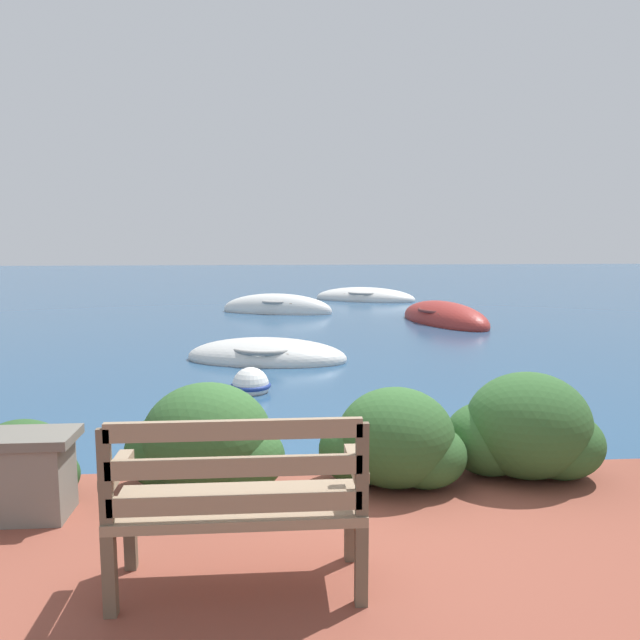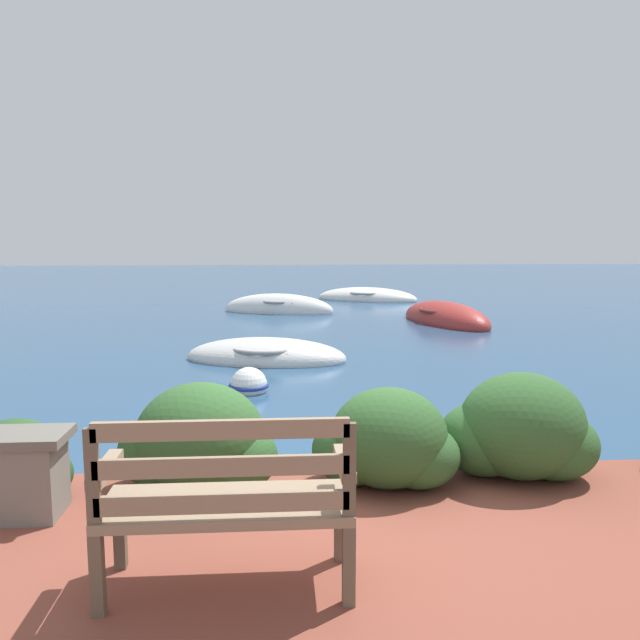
# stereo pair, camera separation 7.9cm
# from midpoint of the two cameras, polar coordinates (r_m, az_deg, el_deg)

# --- Properties ---
(ground_plane) EXTENTS (80.00, 80.00, 0.00)m
(ground_plane) POSITION_cam_midpoint_polar(r_m,az_deg,el_deg) (4.98, -0.70, -15.72)
(ground_plane) COLOR navy
(park_bench) EXTENTS (1.24, 0.48, 0.93)m
(park_bench) POSITION_cam_midpoint_polar(r_m,az_deg,el_deg) (3.19, -7.84, -15.88)
(park_bench) COLOR brown
(park_bench) RESTS_ON patio_terrace
(hedge_clump_left) EXTENTS (0.80, 0.58, 0.55)m
(hedge_clump_left) POSITION_cam_midpoint_polar(r_m,az_deg,el_deg) (4.74, -25.78, -11.82)
(hedge_clump_left) COLOR #284C23
(hedge_clump_left) RESTS_ON patio_terrace
(hedge_clump_centre) EXTENTS (1.12, 0.80, 0.76)m
(hedge_clump_centre) POSITION_cam_midpoint_polar(r_m,az_deg,el_deg) (4.47, -10.57, -11.08)
(hedge_clump_centre) COLOR #2D5628
(hedge_clump_centre) RESTS_ON patio_terrace
(hedge_clump_right) EXTENTS (1.04, 0.75, 0.71)m
(hedge_clump_right) POSITION_cam_midpoint_polar(r_m,az_deg,el_deg) (4.51, 6.61, -11.15)
(hedge_clump_right) COLOR #2D5628
(hedge_clump_right) RESTS_ON patio_terrace
(hedge_clump_far_right) EXTENTS (1.14, 0.82, 0.78)m
(hedge_clump_far_right) POSITION_cam_midpoint_polar(r_m,az_deg,el_deg) (4.86, 18.19, -9.71)
(hedge_clump_far_right) COLOR #2D5628
(hedge_clump_far_right) RESTS_ON patio_terrace
(rowboat_nearest) EXTENTS (2.79, 1.74, 0.64)m
(rowboat_nearest) POSITION_cam_midpoint_polar(r_m,az_deg,el_deg) (10.07, -4.72, -3.38)
(rowboat_nearest) COLOR silver
(rowboat_nearest) RESTS_ON ground_plane
(rowboat_mid) EXTENTS (2.04, 3.31, 0.86)m
(rowboat_mid) POSITION_cam_midpoint_polar(r_m,az_deg,el_deg) (14.69, 11.56, 0.02)
(rowboat_mid) COLOR #9E2D28
(rowboat_mid) RESTS_ON ground_plane
(rowboat_far) EXTENTS (3.09, 1.76, 0.87)m
(rowboat_far) POSITION_cam_midpoint_polar(r_m,az_deg,el_deg) (16.39, -3.68, 0.93)
(rowboat_far) COLOR silver
(rowboat_far) RESTS_ON ground_plane
(rowboat_outer) EXTENTS (3.43, 2.45, 0.71)m
(rowboat_outer) POSITION_cam_midpoint_polar(r_m,az_deg,el_deg) (19.62, 4.43, 1.99)
(rowboat_outer) COLOR silver
(rowboat_outer) RESTS_ON ground_plane
(mooring_buoy) EXTENTS (0.52, 0.52, 0.47)m
(mooring_buoy) POSITION_cam_midpoint_polar(r_m,az_deg,el_deg) (8.07, -6.24, -5.97)
(mooring_buoy) COLOR white
(mooring_buoy) RESTS_ON ground_plane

